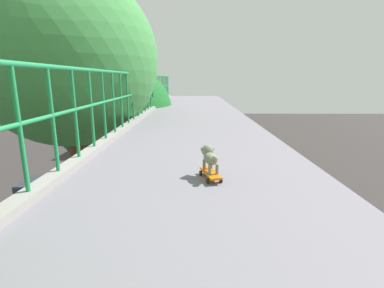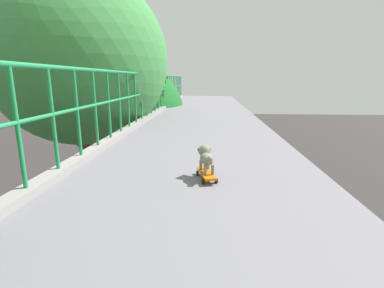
{
  "view_description": "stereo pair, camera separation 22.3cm",
  "coord_description": "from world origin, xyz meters",
  "px_view_note": "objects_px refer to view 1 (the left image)",
  "views": [
    {
      "loc": [
        1.35,
        -1.91,
        7.55
      ],
      "look_at": [
        1.33,
        2.01,
        6.63
      ],
      "focal_mm": 26.28,
      "sensor_mm": 36.0,
      "label": 1
    },
    {
      "loc": [
        1.57,
        -1.9,
        7.55
      ],
      "look_at": [
        1.33,
        2.01,
        6.63
      ],
      "focal_mm": 26.28,
      "sensor_mm": 36.0,
      "label": 2
    }
  ],
  "objects_px": {
    "car_grey_sixth": "(34,193)",
    "city_bus": "(106,131)",
    "car_white_fifth": "(67,225)",
    "car_silver_seventh": "(112,175)",
    "toy_skateboard": "(210,174)",
    "small_dog": "(210,156)"
  },
  "relations": [
    {
      "from": "city_bus",
      "to": "small_dog",
      "type": "distance_m",
      "value": 30.52
    },
    {
      "from": "car_white_fifth",
      "to": "toy_skateboard",
      "type": "xyz_separation_m",
      "value": [
        6.29,
        -9.15,
        5.8
      ]
    },
    {
      "from": "car_white_fifth",
      "to": "small_dog",
      "type": "bearing_deg",
      "value": -55.34
    },
    {
      "from": "car_white_fifth",
      "to": "car_silver_seventh",
      "type": "bearing_deg",
      "value": 88.68
    },
    {
      "from": "car_white_fifth",
      "to": "city_bus",
      "type": "distance_m",
      "value": 19.68
    },
    {
      "from": "city_bus",
      "to": "small_dog",
      "type": "bearing_deg",
      "value": -70.18
    },
    {
      "from": "car_white_fifth",
      "to": "city_bus",
      "type": "bearing_deg",
      "value": 101.54
    },
    {
      "from": "car_grey_sixth",
      "to": "city_bus",
      "type": "distance_m",
      "value": 15.45
    },
    {
      "from": "car_white_fifth",
      "to": "car_silver_seventh",
      "type": "height_order",
      "value": "car_white_fifth"
    },
    {
      "from": "city_bus",
      "to": "small_dog",
      "type": "height_order",
      "value": "small_dog"
    },
    {
      "from": "car_silver_seventh",
      "to": "toy_skateboard",
      "type": "height_order",
      "value": "toy_skateboard"
    },
    {
      "from": "city_bus",
      "to": "toy_skateboard",
      "type": "bearing_deg",
      "value": -70.2
    },
    {
      "from": "car_white_fifth",
      "to": "car_grey_sixth",
      "type": "distance_m",
      "value": 5.35
    },
    {
      "from": "city_bus",
      "to": "toy_skateboard",
      "type": "relative_size",
      "value": 22.04
    },
    {
      "from": "car_white_fifth",
      "to": "small_dog",
      "type": "relative_size",
      "value": 9.71
    },
    {
      "from": "car_white_fifth",
      "to": "car_silver_seventh",
      "type": "relative_size",
      "value": 0.89
    },
    {
      "from": "car_grey_sixth",
      "to": "small_dog",
      "type": "bearing_deg",
      "value": -52.22
    },
    {
      "from": "car_silver_seventh",
      "to": "city_bus",
      "type": "distance_m",
      "value": 12.84
    },
    {
      "from": "car_grey_sixth",
      "to": "small_dog",
      "type": "relative_size",
      "value": 11.44
    },
    {
      "from": "car_silver_seventh",
      "to": "toy_skateboard",
      "type": "xyz_separation_m",
      "value": [
        6.13,
        -16.27,
        5.8
      ]
    },
    {
      "from": "car_grey_sixth",
      "to": "small_dog",
      "type": "height_order",
      "value": "small_dog"
    },
    {
      "from": "car_grey_sixth",
      "to": "toy_skateboard",
      "type": "distance_m",
      "value": 17.4
    }
  ]
}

